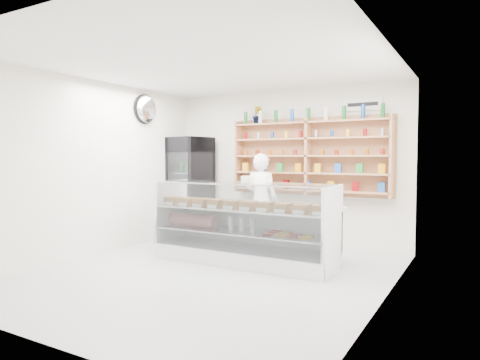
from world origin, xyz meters
The scene contains 8 objects.
room centered at (0.00, 0.00, 1.40)m, with size 5.00×5.00×5.00m.
display_counter centered at (0.08, 0.78, 0.34)m, with size 2.77×0.83×1.21m.
shop_worker centered at (-0.20, 1.91, 0.82)m, with size 0.60×0.39×1.65m, color white.
drinks_cooler centered at (-1.85, 2.08, 0.99)m, with size 0.80×0.78×1.97m.
wall_shelving centered at (0.50, 2.34, 1.59)m, with size 2.84×0.28×1.33m.
potted_plant centered at (-0.50, 2.34, 2.35)m, with size 0.18×0.14×0.32m, color #1E6626.
security_mirror centered at (-2.17, 1.20, 2.45)m, with size 0.15×0.50×0.50m, color silver.
wall_sign centered at (1.40, 2.47, 2.45)m, with size 0.62×0.03×0.20m, color white.
Camera 1 is at (3.17, -4.73, 1.57)m, focal length 32.00 mm.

